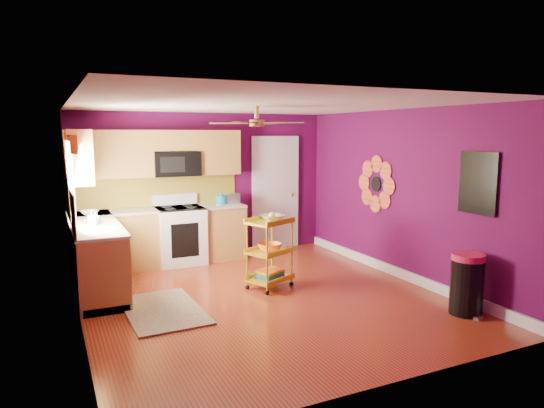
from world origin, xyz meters
TOP-DOWN VIEW (x-y plane):
  - ground at (0.00, 0.00)m, footprint 5.00×5.00m
  - room_envelope at (0.03, 0.00)m, footprint 4.54×5.04m
  - lower_cabinets at (-1.35, 1.82)m, footprint 2.81×2.31m
  - electric_range at (-0.55, 2.17)m, footprint 0.76×0.66m
  - upper_cabinetry at (-1.24, 2.17)m, footprint 2.80×2.30m
  - left_window at (-2.22, 1.05)m, footprint 0.08×1.35m
  - panel_door at (1.35, 2.47)m, footprint 0.95×0.11m
  - right_wall_art at (2.23, -0.34)m, footprint 0.04×2.74m
  - ceiling_fan at (0.00, 0.20)m, footprint 1.01×1.01m
  - shag_rug at (-1.32, 0.07)m, footprint 0.90×1.44m
  - rolling_cart at (0.25, 0.34)m, footprint 0.72×0.63m
  - trash_can at (1.96, -1.56)m, footprint 0.50×0.50m
  - teal_kettle at (0.19, 2.21)m, footprint 0.18×0.18m
  - toaster at (0.40, 2.18)m, footprint 0.22×0.15m
  - soap_bottle_a at (-2.00, 1.06)m, footprint 0.09×0.10m
  - soap_bottle_b at (-1.93, 1.23)m, footprint 0.12×0.12m
  - counter_dish at (-1.95, 2.02)m, footprint 0.28×0.28m
  - counter_cup at (-1.97, 1.08)m, footprint 0.12×0.12m

SIDE VIEW (x-z plane):
  - ground at x=0.00m, z-range 0.00..0.00m
  - shag_rug at x=-1.32m, z-range 0.00..0.02m
  - trash_can at x=1.96m, z-range 0.00..0.74m
  - lower_cabinets at x=-1.35m, z-range -0.04..0.90m
  - electric_range at x=-0.55m, z-range -0.08..1.05m
  - rolling_cart at x=0.25m, z-range 0.01..1.09m
  - counter_dish at x=-1.95m, z-range 0.94..1.01m
  - counter_cup at x=-1.97m, z-range 0.94..1.03m
  - soap_bottle_b at x=-1.93m, z-range 0.94..1.10m
  - teal_kettle at x=0.19m, z-range 0.92..1.13m
  - panel_door at x=1.35m, z-range -0.05..2.10m
  - toaster at x=0.40m, z-range 0.94..1.12m
  - soap_bottle_a at x=-2.00m, z-range 0.94..1.15m
  - right_wall_art at x=2.23m, z-range 0.92..1.96m
  - room_envelope at x=0.03m, z-range 0.37..2.89m
  - left_window at x=-2.22m, z-range 1.20..2.28m
  - upper_cabinetry at x=-1.24m, z-range 1.17..2.43m
  - ceiling_fan at x=0.00m, z-range 2.16..2.42m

